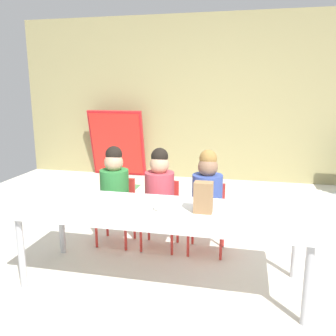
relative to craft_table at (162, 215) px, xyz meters
The scene contains 10 objects.
ground_plane 0.81m from the craft_table, 71.94° to the left, with size 6.56×5.37×0.02m.
back_wall 3.35m from the craft_table, 86.79° to the left, with size 6.56×0.10×2.52m, color tan.
craft_table is the anchor object (origin of this frame).
seated_child_near_camera 0.82m from the craft_table, 135.15° to the left, with size 0.32×0.31×0.92m.
seated_child_middle_seat 0.60m from the craft_table, 105.33° to the left, with size 0.32×0.32×0.92m.
seated_child_far_right 0.64m from the craft_table, 65.45° to the left, with size 0.32×0.32×0.92m.
folded_activity_table 3.41m from the craft_table, 115.97° to the left, with size 0.90×0.29×1.09m.
paper_bag_brown 0.34m from the craft_table, ahead, with size 0.13×0.09×0.22m, color #9E754C.
paper_plate_near_edge 0.05m from the craft_table, 100.28° to the right, with size 0.18×0.18×0.01m, color white.
donut_powdered_on_plate 0.07m from the craft_table, 100.28° to the right, with size 0.10×0.10×0.03m, color white.
Camera 1 is at (0.39, -2.95, 1.44)m, focal length 38.12 mm.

